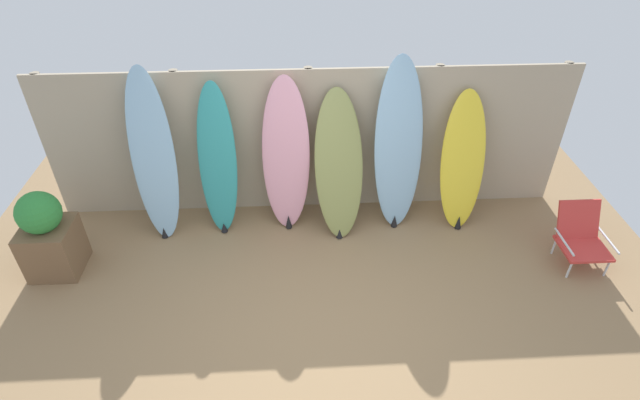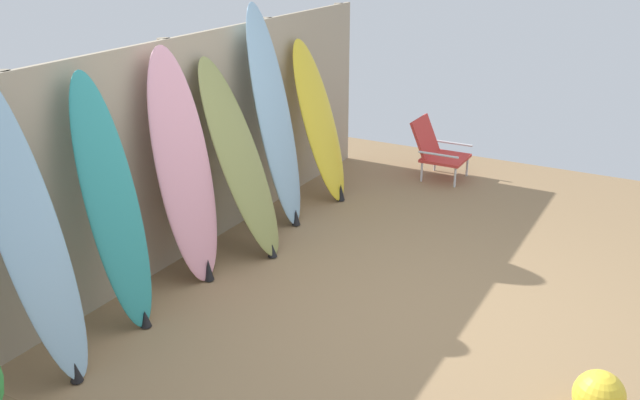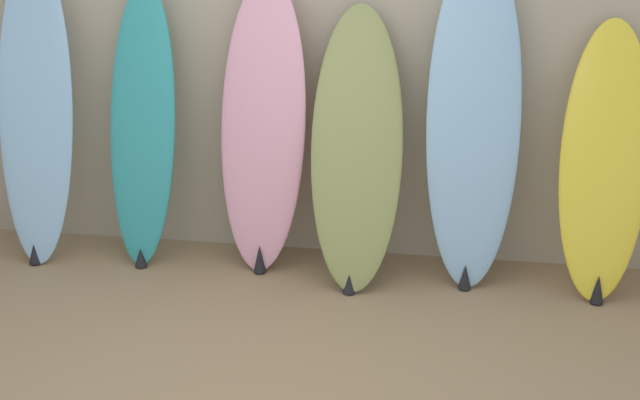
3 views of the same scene
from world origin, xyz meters
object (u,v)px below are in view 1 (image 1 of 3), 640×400
object	(u,v)px
surfboard_yellow_5	(463,162)
surfboard_skyblue_0	(153,158)
surfboard_teal_1	(218,161)
surfboard_pink_2	(286,157)
surfboard_olive_3	(339,166)
beach_chair	(581,235)
planter_box	(48,236)
surfboard_skyblue_4	(398,147)

from	to	relation	value
surfboard_yellow_5	surfboard_skyblue_0	bearing A→B (deg)	-179.91
surfboard_teal_1	surfboard_yellow_5	bearing A→B (deg)	-0.47
surfboard_pink_2	surfboard_olive_3	bearing A→B (deg)	-8.97
surfboard_skyblue_0	surfboard_yellow_5	size ratio (longest dim) A/B	1.22
surfboard_teal_1	surfboard_olive_3	size ratio (longest dim) A/B	1.07
surfboard_yellow_5	beach_chair	xyz separation A→B (m)	(1.14, -0.82, -0.46)
surfboard_olive_3	beach_chair	distance (m)	2.73
surfboard_pink_2	planter_box	world-z (taller)	surfboard_pink_2
surfboard_skyblue_4	beach_chair	distance (m)	2.19
beach_chair	surfboard_skyblue_0	bearing A→B (deg)	158.61
beach_chair	surfboard_olive_3	bearing A→B (deg)	152.01
surfboard_pink_2	surfboard_olive_3	size ratio (longest dim) A/B	1.10
surfboard_teal_1	surfboard_skyblue_4	xyz separation A→B (m)	(2.03, 0.01, 0.12)
surfboard_teal_1	surfboard_yellow_5	distance (m)	2.79
surfboard_teal_1	surfboard_pink_2	bearing A→B (deg)	1.44
surfboard_teal_1	surfboard_skyblue_4	world-z (taller)	surfboard_skyblue_4
surfboard_skyblue_0	surfboard_pink_2	world-z (taller)	surfboard_skyblue_0
surfboard_olive_3	surfboard_skyblue_0	bearing A→B (deg)	178.71
surfboard_olive_3	beach_chair	bearing A→B (deg)	-16.59
surfboard_yellow_5	planter_box	xyz separation A→B (m)	(-4.51, -0.68, -0.32)
surfboard_teal_1	surfboard_yellow_5	xyz separation A→B (m)	(2.79, -0.02, -0.09)
planter_box	surfboard_pink_2	bearing A→B (deg)	16.26
planter_box	surfboard_skyblue_0	bearing A→B (deg)	33.29
surfboard_skyblue_0	surfboard_olive_3	distance (m)	2.05
surfboard_skyblue_0	surfboard_yellow_5	xyz separation A→B (m)	(3.47, 0.01, -0.17)
surfboard_pink_2	surfboard_teal_1	bearing A→B (deg)	-178.56
surfboard_teal_1	surfboard_skyblue_4	bearing A→B (deg)	0.40
surfboard_skyblue_4	surfboard_yellow_5	bearing A→B (deg)	-2.78
surfboard_olive_3	planter_box	distance (m)	3.16
surfboard_pink_2	surfboard_yellow_5	xyz separation A→B (m)	(2.02, -0.04, -0.11)
surfboard_skyblue_4	beach_chair	bearing A→B (deg)	-24.24
surfboard_teal_1	surfboard_yellow_5	size ratio (longest dim) A/B	1.11
surfboard_yellow_5	planter_box	bearing A→B (deg)	-171.39
surfboard_olive_3	surfboard_skyblue_4	bearing A→B (deg)	7.43
surfboard_yellow_5	beach_chair	world-z (taller)	surfboard_yellow_5
surfboard_yellow_5	planter_box	distance (m)	4.57
surfboard_teal_1	planter_box	world-z (taller)	surfboard_teal_1
planter_box	surfboard_skyblue_4	bearing A→B (deg)	10.86
surfboard_olive_3	surfboard_yellow_5	xyz separation A→B (m)	(1.43, 0.05, -0.03)
planter_box	surfboard_olive_3	bearing A→B (deg)	11.61
surfboard_skyblue_0	surfboard_teal_1	size ratio (longest dim) A/B	1.10
surfboard_olive_3	surfboard_yellow_5	world-z (taller)	surfboard_olive_3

